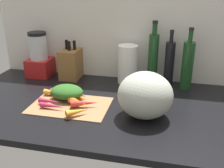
# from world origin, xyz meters

# --- Properties ---
(ground_plane) EXTENTS (1.70, 0.80, 0.03)m
(ground_plane) POSITION_xyz_m (0.00, 0.00, -0.01)
(ground_plane) COLOR black
(wall_back) EXTENTS (1.70, 0.03, 0.60)m
(wall_back) POSITION_xyz_m (0.00, 0.39, 0.30)
(wall_back) COLOR silver
(wall_back) RESTS_ON ground_plane
(cutting_board) EXTENTS (0.38, 0.26, 0.01)m
(cutting_board) POSITION_xyz_m (-0.24, -0.07, 0.00)
(cutting_board) COLOR #997047
(cutting_board) RESTS_ON ground_plane
(carrot_0) EXTENTS (0.13, 0.08, 0.03)m
(carrot_0) POSITION_xyz_m (-0.22, -0.02, 0.03)
(carrot_0) COLOR orange
(carrot_0) RESTS_ON cutting_board
(carrot_1) EXTENTS (0.14, 0.08, 0.04)m
(carrot_1) POSITION_xyz_m (-0.16, -0.08, 0.03)
(carrot_1) COLOR red
(carrot_1) RESTS_ON cutting_board
(carrot_2) EXTENTS (0.15, 0.13, 0.03)m
(carrot_2) POSITION_xyz_m (-0.26, 0.02, 0.02)
(carrot_2) COLOR orange
(carrot_2) RESTS_ON cutting_board
(carrot_3) EXTENTS (0.13, 0.03, 0.03)m
(carrot_3) POSITION_xyz_m (-0.35, 0.01, 0.02)
(carrot_3) COLOR orange
(carrot_3) RESTS_ON cutting_board
(carrot_4) EXTENTS (0.15, 0.05, 0.04)m
(carrot_4) POSITION_xyz_m (-0.25, 0.01, 0.03)
(carrot_4) COLOR #B2264C
(carrot_4) RESTS_ON cutting_board
(carrot_5) EXTENTS (0.11, 0.03, 0.03)m
(carrot_5) POSITION_xyz_m (-0.34, -0.09, 0.02)
(carrot_5) COLOR #B2264C
(carrot_5) RESTS_ON cutting_board
(carrot_6) EXTENTS (0.11, 0.07, 0.04)m
(carrot_6) POSITION_xyz_m (-0.19, -0.07, 0.03)
(carrot_6) COLOR orange
(carrot_6) RESTS_ON cutting_board
(carrot_7) EXTENTS (0.10, 0.03, 0.03)m
(carrot_7) POSITION_xyz_m (-0.34, 0.04, 0.02)
(carrot_7) COLOR #B2264C
(carrot_7) RESTS_ON cutting_board
(carrot_8) EXTENTS (0.13, 0.03, 0.03)m
(carrot_8) POSITION_xyz_m (-0.30, -0.13, 0.02)
(carrot_8) COLOR #B2264C
(carrot_8) RESTS_ON cutting_board
(carrot_9) EXTENTS (0.11, 0.10, 0.03)m
(carrot_9) POSITION_xyz_m (-0.17, -0.16, 0.02)
(carrot_9) COLOR orange
(carrot_9) RESTS_ON cutting_board
(carrot_greens_pile) EXTENTS (0.17, 0.13, 0.07)m
(carrot_greens_pile) POSITION_xyz_m (-0.28, -0.01, 0.04)
(carrot_greens_pile) COLOR #2D6023
(carrot_greens_pile) RESTS_ON cutting_board
(winter_squash) EXTENTS (0.24, 0.23, 0.21)m
(winter_squash) POSITION_xyz_m (0.13, -0.09, 0.10)
(winter_squash) COLOR #B2B7A8
(winter_squash) RESTS_ON ground_plane
(knife_block) EXTENTS (0.11, 0.16, 0.23)m
(knife_block) POSITION_xyz_m (-0.37, 0.31, 0.09)
(knife_block) COLOR brown
(knife_block) RESTS_ON ground_plane
(blender_appliance) EXTENTS (0.15, 0.15, 0.28)m
(blender_appliance) POSITION_xyz_m (-0.58, 0.30, 0.12)
(blender_appliance) COLOR red
(blender_appliance) RESTS_ON ground_plane
(paper_towel_roll) EXTENTS (0.11, 0.11, 0.23)m
(paper_towel_roll) POSITION_xyz_m (-0.02, 0.30, 0.11)
(paper_towel_roll) COLOR white
(paper_towel_roll) RESTS_ON ground_plane
(bottle_0) EXTENTS (0.06, 0.06, 0.37)m
(bottle_0) POSITION_xyz_m (0.13, 0.31, 0.16)
(bottle_0) COLOR #19421E
(bottle_0) RESTS_ON ground_plane
(bottle_1) EXTENTS (0.05, 0.05, 0.32)m
(bottle_1) POSITION_xyz_m (0.22, 0.31, 0.13)
(bottle_1) COLOR black
(bottle_1) RESTS_ON ground_plane
(bottle_2) EXTENTS (0.06, 0.06, 0.34)m
(bottle_2) POSITION_xyz_m (0.32, 0.28, 0.14)
(bottle_2) COLOR #19421E
(bottle_2) RESTS_ON ground_plane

